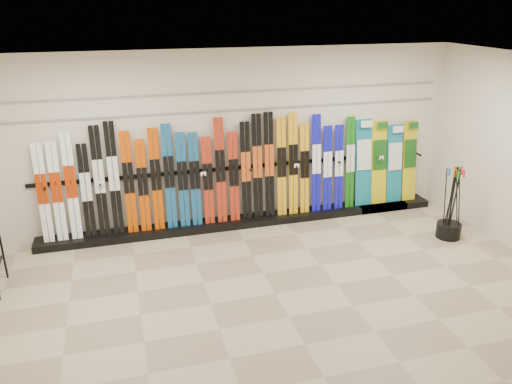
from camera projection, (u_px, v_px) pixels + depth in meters
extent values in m
plane|color=gray|center=(275.00, 294.00, 6.73)|extent=(8.00, 8.00, 0.00)
plane|color=beige|center=(231.00, 139.00, 8.43)|extent=(8.00, 0.00, 8.00)
plane|color=silver|center=(279.00, 66.00, 5.65)|extent=(8.00, 8.00, 0.00)
cube|color=black|center=(248.00, 221.00, 8.81)|extent=(8.00, 0.40, 0.12)
cube|color=white|center=(43.00, 194.00, 7.70)|extent=(0.17, 0.18, 1.58)
cube|color=white|center=(57.00, 192.00, 7.75)|extent=(0.17, 0.18, 1.59)
cube|color=white|center=(71.00, 187.00, 7.79)|extent=(0.17, 0.19, 1.71)
cube|color=black|center=(86.00, 191.00, 7.87)|extent=(0.17, 0.17, 1.52)
cube|color=black|center=(99.00, 182.00, 7.89)|extent=(0.17, 0.20, 1.79)
cube|color=black|center=(114.00, 179.00, 7.94)|extent=(0.17, 0.20, 1.84)
cube|color=#BE4100|center=(129.00, 183.00, 8.02)|extent=(0.17, 0.19, 1.68)
cube|color=#BE4100|center=(143.00, 186.00, 8.09)|extent=(0.17, 0.17, 1.53)
cube|color=#BE4100|center=(156.00, 180.00, 8.13)|extent=(0.17, 0.19, 1.70)
cube|color=#144F82|center=(169.00, 177.00, 8.17)|extent=(0.17, 0.19, 1.75)
cube|color=#144F82|center=(183.00, 180.00, 8.25)|extent=(0.17, 0.18, 1.60)
cube|color=#144F82|center=(195.00, 180.00, 8.30)|extent=(0.17, 0.18, 1.58)
cube|color=#AB2812|center=(208.00, 181.00, 8.37)|extent=(0.17, 0.17, 1.50)
cube|color=#AB2812|center=(220.00, 171.00, 8.39)|extent=(0.17, 0.20, 1.80)
cube|color=#AB2812|center=(234.00, 177.00, 8.48)|extent=(0.17, 0.17, 1.55)
cube|color=black|center=(246.00, 171.00, 8.51)|extent=(0.17, 0.19, 1.70)
cube|color=black|center=(257.00, 167.00, 8.55)|extent=(0.17, 0.20, 1.82)
cube|color=black|center=(269.00, 165.00, 8.60)|extent=(0.17, 0.20, 1.84)
cube|color=orange|center=(281.00, 167.00, 8.67)|extent=(0.17, 0.19, 1.74)
cube|color=orange|center=(293.00, 165.00, 8.72)|extent=(0.17, 0.20, 1.79)
cube|color=orange|center=(304.00, 169.00, 8.80)|extent=(0.17, 0.18, 1.61)
cube|color=#0F11B6|center=(316.00, 164.00, 8.84)|extent=(0.17, 0.19, 1.75)
cube|color=#0F11B6|center=(327.00, 169.00, 8.92)|extent=(0.17, 0.17, 1.54)
cube|color=#0F11B6|center=(339.00, 167.00, 8.98)|extent=(0.17, 0.17, 1.54)
cube|color=#116212|center=(350.00, 163.00, 9.01)|extent=(0.17, 0.19, 1.67)
cube|color=#14728C|center=(363.00, 163.00, 9.15)|extent=(0.32, 0.24, 1.59)
cube|color=gold|center=(379.00, 163.00, 9.23)|extent=(0.30, 0.24, 1.54)
cube|color=#14728C|center=(394.00, 164.00, 9.32)|extent=(0.31, 0.23, 1.45)
cube|color=gold|center=(409.00, 161.00, 9.40)|extent=(0.27, 0.23, 1.50)
cylinder|color=black|center=(448.00, 230.00, 8.30)|extent=(0.40, 0.40, 0.25)
cylinder|color=black|center=(459.00, 205.00, 8.07)|extent=(0.09, 0.15, 1.17)
cylinder|color=black|center=(452.00, 200.00, 8.24)|extent=(0.06, 0.05, 1.18)
cylinder|color=black|center=(445.00, 203.00, 8.15)|extent=(0.09, 0.06, 1.18)
cylinder|color=black|center=(454.00, 201.00, 8.22)|extent=(0.13, 0.04, 1.18)
cylinder|color=black|center=(457.00, 202.00, 8.19)|extent=(0.15, 0.12, 1.17)
cylinder|color=black|center=(451.00, 204.00, 8.10)|extent=(0.07, 0.06, 1.18)
cylinder|color=black|center=(454.00, 200.00, 8.24)|extent=(0.04, 0.06, 1.18)
cylinder|color=black|center=(454.00, 207.00, 7.98)|extent=(0.07, 0.16, 1.17)
cylinder|color=black|center=(450.00, 201.00, 8.21)|extent=(0.12, 0.04, 1.18)
cylinder|color=black|center=(450.00, 204.00, 8.11)|extent=(0.14, 0.15, 1.17)
cube|color=gray|center=(231.00, 110.00, 8.24)|extent=(7.60, 0.02, 0.03)
cube|color=gray|center=(230.00, 92.00, 8.13)|extent=(7.60, 0.02, 0.03)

